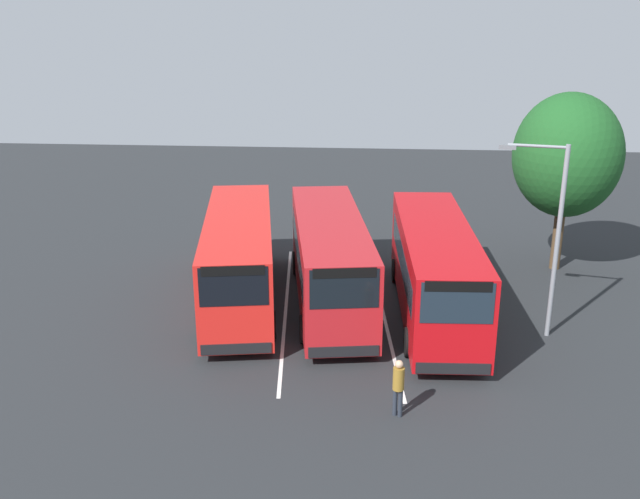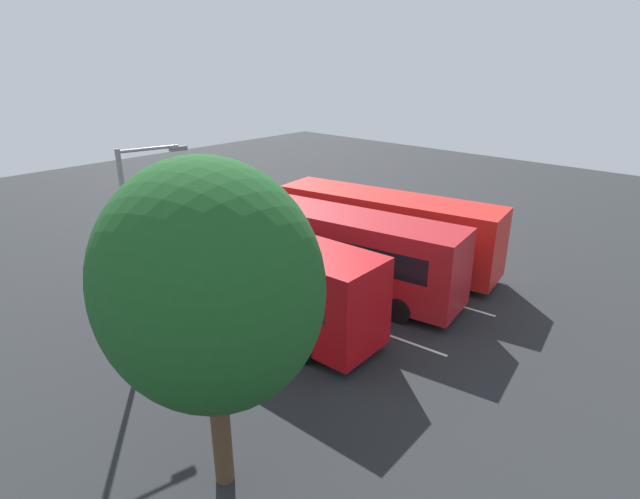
{
  "view_description": "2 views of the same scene",
  "coord_description": "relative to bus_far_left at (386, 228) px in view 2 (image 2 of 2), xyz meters",
  "views": [
    {
      "loc": [
        24.31,
        1.37,
        10.73
      ],
      "look_at": [
        -0.94,
        -0.61,
        2.07
      ],
      "focal_mm": 39.18,
      "sensor_mm": 36.0,
      "label": 1
    },
    {
      "loc": [
        -13.07,
        14.69,
        9.37
      ],
      "look_at": [
        0.65,
        -0.4,
        1.44
      ],
      "focal_mm": 28.34,
      "sensor_mm": 36.0,
      "label": 2
    }
  ],
  "objects": [
    {
      "name": "bus_far_left",
      "position": [
        0.0,
        0.0,
        0.0
      ],
      "size": [
        10.66,
        4.07,
        3.39
      ],
      "rotation": [
        0.0,
        0.0,
        0.16
      ],
      "color": "red",
      "rests_on": "ground"
    },
    {
      "name": "pedestrian",
      "position": [
        7.69,
        5.88,
        -0.84
      ],
      "size": [
        0.42,
        0.42,
        1.72
      ],
      "rotation": [
        0.0,
        0.0,
        2.71
      ],
      "color": "#232833",
      "rests_on": "ground"
    },
    {
      "name": "ground_plane",
      "position": [
        0.48,
        3.68,
        -1.86
      ],
      "size": [
        66.23,
        66.23,
        0.0
      ],
      "primitive_type": "plane",
      "color": "#232628"
    },
    {
      "name": "lane_stripe_outer_left",
      "position": [
        0.48,
        1.83,
        -1.86
      ],
      "size": [
        13.15,
        1.32,
        0.01
      ],
      "primitive_type": "cube",
      "rotation": [
        0.0,
        0.0,
        0.09
      ],
      "color": "silver",
      "rests_on": "ground"
    },
    {
      "name": "depot_tree",
      "position": [
        -4.78,
        13.1,
        3.16
      ],
      "size": [
        4.95,
        4.46,
        7.64
      ],
      "color": "#4C3823",
      "rests_on": "ground"
    },
    {
      "name": "bus_center_left",
      "position": [
        -0.09,
        3.47,
        0.0
      ],
      "size": [
        10.65,
        3.97,
        3.39
      ],
      "rotation": [
        0.0,
        0.0,
        0.15
      ],
      "color": "#AD191E",
      "rests_on": "ground"
    },
    {
      "name": "street_lamp",
      "position": [
        2.07,
        11.01,
        2.03
      ],
      "size": [
        0.63,
        2.21,
        6.71
      ],
      "rotation": [
        0.0,
        0.0,
        -1.78
      ],
      "color": "gray",
      "rests_on": "ground"
    },
    {
      "name": "bus_center_right",
      "position": [
        0.7,
        7.37,
        0.0
      ],
      "size": [
        10.5,
        2.91,
        3.39
      ],
      "rotation": [
        0.0,
        0.0,
        0.04
      ],
      "color": "#B70C11",
      "rests_on": "ground"
    },
    {
      "name": "lane_stripe_inner_left",
      "position": [
        0.48,
        5.52,
        -1.86
      ],
      "size": [
        13.15,
        1.32,
        0.01
      ],
      "primitive_type": "cube",
      "rotation": [
        0.0,
        0.0,
        0.09
      ],
      "color": "silver",
      "rests_on": "ground"
    }
  ]
}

